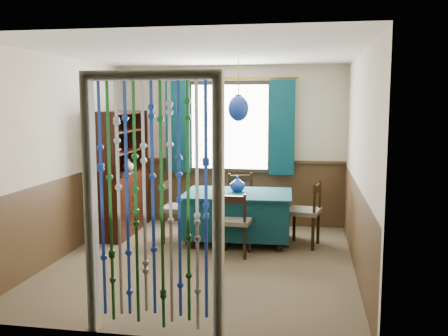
% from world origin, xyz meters
% --- Properties ---
extents(floor, '(4.00, 4.00, 0.00)m').
position_xyz_m(floor, '(0.00, 0.00, 0.00)').
color(floor, brown).
rests_on(floor, ground).
extents(ceiling, '(4.00, 4.00, 0.00)m').
position_xyz_m(ceiling, '(0.00, 0.00, 2.50)').
color(ceiling, silver).
rests_on(ceiling, ground).
extents(wall_back, '(3.60, 0.00, 3.60)m').
position_xyz_m(wall_back, '(0.00, 2.00, 1.25)').
color(wall_back, beige).
rests_on(wall_back, ground).
extents(wall_front, '(3.60, 0.00, 3.60)m').
position_xyz_m(wall_front, '(0.00, -2.00, 1.25)').
color(wall_front, beige).
rests_on(wall_front, ground).
extents(wall_left, '(0.00, 4.00, 4.00)m').
position_xyz_m(wall_left, '(-1.80, 0.00, 1.25)').
color(wall_left, beige).
rests_on(wall_left, ground).
extents(wall_right, '(0.00, 4.00, 4.00)m').
position_xyz_m(wall_right, '(1.80, 0.00, 1.25)').
color(wall_right, beige).
rests_on(wall_right, ground).
extents(wainscot_back, '(3.60, 0.00, 3.60)m').
position_xyz_m(wainscot_back, '(0.00, 1.99, 0.50)').
color(wainscot_back, '#412D19').
rests_on(wainscot_back, ground).
extents(wainscot_front, '(3.60, 0.00, 3.60)m').
position_xyz_m(wainscot_front, '(0.00, -1.99, 0.50)').
color(wainscot_front, '#412D19').
rests_on(wainscot_front, ground).
extents(wainscot_left, '(0.00, 4.00, 4.00)m').
position_xyz_m(wainscot_left, '(-1.79, 0.00, 0.50)').
color(wainscot_left, '#412D19').
rests_on(wainscot_left, ground).
extents(wainscot_right, '(0.00, 4.00, 4.00)m').
position_xyz_m(wainscot_right, '(1.79, 0.00, 0.50)').
color(wainscot_right, '#412D19').
rests_on(wainscot_right, ground).
extents(window, '(1.32, 0.12, 1.42)m').
position_xyz_m(window, '(0.00, 1.95, 1.55)').
color(window, black).
rests_on(window, wall_back).
extents(doorway, '(1.16, 0.12, 2.18)m').
position_xyz_m(doorway, '(0.00, -1.94, 1.05)').
color(doorway, silver).
rests_on(doorway, ground).
extents(dining_table, '(1.50, 1.08, 0.70)m').
position_xyz_m(dining_table, '(0.28, 0.92, 0.41)').
color(dining_table, '#0B333C').
rests_on(dining_table, floor).
extents(chair_near, '(0.43, 0.42, 0.82)m').
position_xyz_m(chair_near, '(0.32, 0.31, 0.44)').
color(chair_near, black).
rests_on(chair_near, floor).
extents(chair_far, '(0.53, 0.52, 0.86)m').
position_xyz_m(chair_far, '(0.25, 1.60, 0.46)').
color(chair_far, black).
rests_on(chair_far, floor).
extents(chair_left, '(0.42, 0.44, 0.87)m').
position_xyz_m(chair_left, '(-0.58, 0.85, 0.46)').
color(chair_left, black).
rests_on(chair_left, floor).
extents(chair_right, '(0.50, 0.51, 0.88)m').
position_xyz_m(chair_right, '(1.21, 0.90, 0.47)').
color(chair_right, black).
rests_on(chair_right, floor).
extents(sideboard, '(0.51, 1.39, 1.81)m').
position_xyz_m(sideboard, '(-1.54, 1.20, 0.62)').
color(sideboard, black).
rests_on(sideboard, floor).
extents(pendant_lamp, '(0.28, 0.28, 0.82)m').
position_xyz_m(pendant_lamp, '(0.28, 0.92, 1.85)').
color(pendant_lamp, olive).
rests_on(pendant_lamp, ceiling).
extents(vase_table, '(0.23, 0.23, 0.20)m').
position_xyz_m(vase_table, '(0.26, 1.00, 0.80)').
color(vase_table, navy).
rests_on(vase_table, dining_table).
extents(bowl_shelf, '(0.27, 0.27, 0.05)m').
position_xyz_m(bowl_shelf, '(-1.48, 0.87, 1.26)').
color(bowl_shelf, beige).
rests_on(bowl_shelf, sideboard).
extents(vase_sideboard, '(0.21, 0.21, 0.19)m').
position_xyz_m(vase_sideboard, '(-1.48, 1.43, 1.00)').
color(vase_sideboard, beige).
rests_on(vase_sideboard, sideboard).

